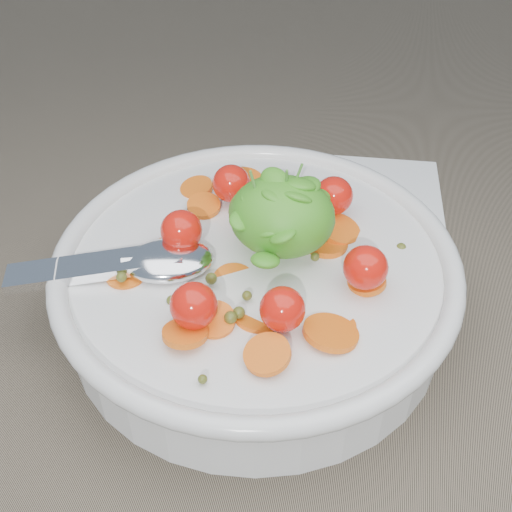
# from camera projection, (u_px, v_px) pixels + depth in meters

# --- Properties ---
(ground) EXTENTS (6.00, 6.00, 0.00)m
(ground) POSITION_uv_depth(u_px,v_px,m) (290.00, 309.00, 0.52)
(ground) COLOR #736652
(ground) RESTS_ON ground
(bowl) EXTENTS (0.33, 0.31, 0.13)m
(bowl) POSITION_uv_depth(u_px,v_px,m) (256.00, 279.00, 0.50)
(bowl) COLOR silver
(bowl) RESTS_ON ground
(napkin) EXTENTS (0.15, 0.13, 0.01)m
(napkin) POSITION_uv_depth(u_px,v_px,m) (370.00, 193.00, 0.64)
(napkin) COLOR white
(napkin) RESTS_ON ground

